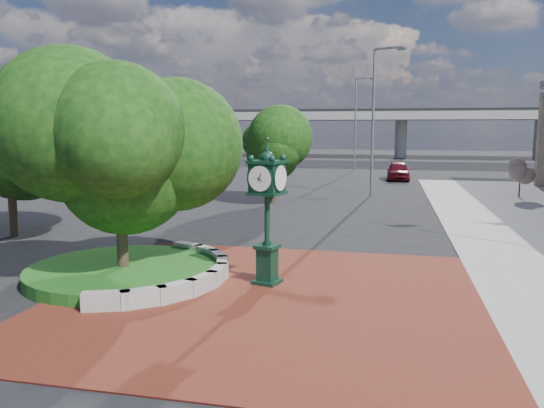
{
  "coord_description": "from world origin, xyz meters",
  "views": [
    {
      "loc": [
        3.32,
        -15.27,
        4.87
      ],
      "look_at": [
        -0.38,
        1.5,
        2.36
      ],
      "focal_mm": 35.0,
      "sensor_mm": 36.0,
      "label": 1
    }
  ],
  "objects_px": {
    "street_lamp_near": "(377,110)",
    "street_lamp_far": "(357,117)",
    "post_clock": "(267,206)",
    "parked_car": "(398,171)"
  },
  "relations": [
    {
      "from": "street_lamp_near",
      "to": "street_lamp_far",
      "type": "relative_size",
      "value": 1.02
    },
    {
      "from": "post_clock",
      "to": "parked_car",
      "type": "height_order",
      "value": "post_clock"
    },
    {
      "from": "post_clock",
      "to": "street_lamp_near",
      "type": "xyz_separation_m",
      "value": [
        2.62,
        22.72,
        3.54
      ]
    },
    {
      "from": "parked_car",
      "to": "street_lamp_far",
      "type": "height_order",
      "value": "street_lamp_far"
    },
    {
      "from": "street_lamp_far",
      "to": "street_lamp_near",
      "type": "bearing_deg",
      "value": -82.99
    },
    {
      "from": "parked_car",
      "to": "street_lamp_near",
      "type": "relative_size",
      "value": 0.48
    },
    {
      "from": "parked_car",
      "to": "street_lamp_near",
      "type": "height_order",
      "value": "street_lamp_near"
    },
    {
      "from": "parked_car",
      "to": "street_lamp_near",
      "type": "bearing_deg",
      "value": -99.22
    },
    {
      "from": "street_lamp_near",
      "to": "street_lamp_far",
      "type": "height_order",
      "value": "street_lamp_near"
    },
    {
      "from": "street_lamp_near",
      "to": "street_lamp_far",
      "type": "bearing_deg",
      "value": 97.01
    }
  ]
}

